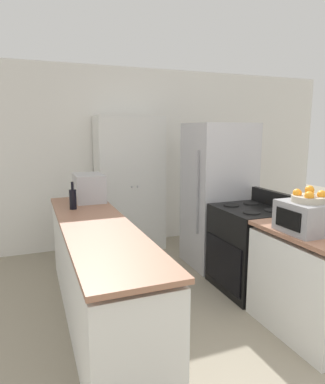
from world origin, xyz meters
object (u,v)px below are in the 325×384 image
(refrigerator, at_px, (218,195))
(fruit_bowl, at_px, (309,197))
(pantry_cabinet, at_px, (130,184))
(toaster_oven, at_px, (305,217))
(stove, at_px, (249,248))
(microwave, at_px, (89,188))
(wine_bottle, at_px, (73,199))

(refrigerator, bearing_deg, fruit_bowl, -95.26)
(pantry_cabinet, distance_m, toaster_oven, 2.71)
(refrigerator, distance_m, fruit_bowl, 1.68)
(toaster_oven, bearing_deg, stove, 81.80)
(stove, bearing_deg, toaster_oven, -98.20)
(refrigerator, relative_size, toaster_oven, 4.65)
(refrigerator, bearing_deg, microwave, 171.31)
(pantry_cabinet, xyz_separation_m, refrigerator, (0.87, -0.97, -0.05))
(pantry_cabinet, relative_size, microwave, 4.05)
(stove, xyz_separation_m, microwave, (-1.52, 1.01, 0.60))
(refrigerator, xyz_separation_m, microwave, (-1.57, 0.24, 0.16))
(pantry_cabinet, height_order, microwave, pantry_cabinet)
(wine_bottle, distance_m, fruit_bowl, 2.25)
(pantry_cabinet, height_order, wine_bottle, pantry_cabinet)
(refrigerator, xyz_separation_m, wine_bottle, (-1.80, -0.12, 0.11))
(pantry_cabinet, bearing_deg, refrigerator, -48.03)
(microwave, height_order, wine_bottle, microwave)
(stove, height_order, fruit_bowl, fruit_bowl)
(refrigerator, height_order, wine_bottle, refrigerator)
(microwave, bearing_deg, refrigerator, -8.69)
(refrigerator, height_order, toaster_oven, refrigerator)
(wine_bottle, relative_size, fruit_bowl, 1.07)
(microwave, distance_m, wine_bottle, 0.43)
(refrigerator, relative_size, wine_bottle, 6.24)
(pantry_cabinet, relative_size, fruit_bowl, 7.08)
(stove, distance_m, refrigerator, 0.89)
(pantry_cabinet, xyz_separation_m, toaster_oven, (0.70, -2.62, 0.07))
(stove, relative_size, refrigerator, 0.59)
(refrigerator, distance_m, toaster_oven, 1.66)
(toaster_oven, bearing_deg, refrigerator, 83.99)
(microwave, bearing_deg, fruit_bowl, -53.14)
(pantry_cabinet, height_order, stove, pantry_cabinet)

